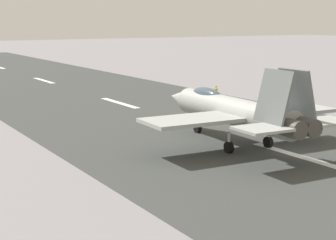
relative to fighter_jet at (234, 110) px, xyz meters
The scene contains 5 objects.
ground_plane 5.23m from the fighter_jet, 159.63° to the right, with size 400.00×400.00×0.00m, color gray.
runway_strip 5.24m from the fighter_jet, 159.70° to the right, with size 240.00×26.00×0.02m.
fighter_jet is the anchor object (origin of this frame).
crew_person 20.60m from the fighter_jet, 32.29° to the right, with size 0.54×0.51×1.63m.
marker_cone_mid 16.83m from the fighter_jet, 59.67° to the right, with size 0.44×0.44×0.55m, color orange.
Camera 1 is at (-24.98, 24.21, 8.50)m, focal length 58.80 mm.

